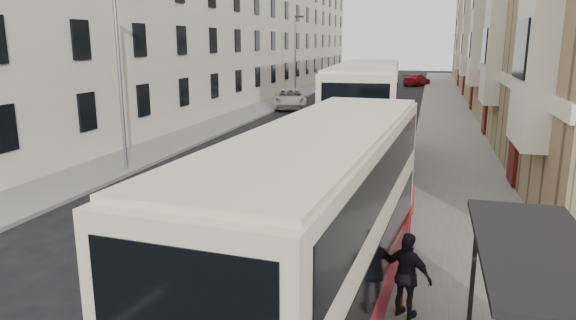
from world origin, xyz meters
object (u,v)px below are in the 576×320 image
(white_van, at_px, (290,99))
(car_red, at_px, (417,80))
(double_decker_front, at_px, (323,230))
(car_silver, at_px, (351,85))
(street_lamp_near, at_px, (120,67))
(pedestrian_far, at_px, (407,276))
(street_lamp_far, at_px, (296,53))
(double_decker_rear, at_px, (365,116))
(bus_shelter, at_px, (548,305))
(car_dark, at_px, (352,78))

(white_van, distance_m, car_red, 28.95)
(double_decker_front, xyz_separation_m, car_silver, (-7.06, 50.15, -1.38))
(street_lamp_near, xyz_separation_m, car_red, (11.13, 50.88, -3.88))
(pedestrian_far, bearing_deg, street_lamp_far, -46.12)
(street_lamp_far, xyz_separation_m, double_decker_rear, (10.16, -26.45, -2.22))
(street_lamp_far, relative_size, double_decker_front, 0.75)
(street_lamp_far, bearing_deg, double_decker_rear, -68.99)
(street_lamp_far, distance_m, pedestrian_far, 41.82)
(bus_shelter, bearing_deg, car_silver, 101.56)
(car_silver, distance_m, car_red, 13.18)
(pedestrian_far, relative_size, car_silver, 0.42)
(street_lamp_far, relative_size, pedestrian_far, 4.38)
(street_lamp_far, bearing_deg, street_lamp_near, -90.00)
(bus_shelter, height_order, white_van, bus_shelter)
(white_van, height_order, car_silver, white_van)
(pedestrian_far, xyz_separation_m, car_silver, (-8.68, 49.47, -0.31))
(street_lamp_near, relative_size, street_lamp_far, 1.00)
(street_lamp_far, height_order, car_dark, street_lamp_far)
(street_lamp_far, distance_m, double_decker_front, 41.93)
(bus_shelter, height_order, street_lamp_near, street_lamp_near)
(double_decker_front, bearing_deg, car_silver, 101.72)
(car_silver, height_order, car_red, car_red)
(double_decker_front, distance_m, pedestrian_far, 2.06)
(street_lamp_near, xyz_separation_m, street_lamp_far, (0.00, 30.00, 0.00))
(street_lamp_far, bearing_deg, pedestrian_far, -72.25)
(street_lamp_far, xyz_separation_m, car_red, (11.13, 20.88, -3.88))
(street_lamp_near, distance_m, white_van, 24.04)
(pedestrian_far, bearing_deg, street_lamp_near, -11.20)
(car_silver, xyz_separation_m, car_red, (7.11, 11.10, 0.00))
(car_dark, bearing_deg, double_decker_rear, -94.23)
(street_lamp_near, bearing_deg, pedestrian_far, -37.33)
(double_decker_front, relative_size, pedestrian_far, 5.82)
(double_decker_rear, distance_m, car_red, 47.37)
(street_lamp_far, xyz_separation_m, double_decker_front, (11.07, -40.36, -2.50))
(car_red, bearing_deg, double_decker_rear, 110.20)
(double_decker_rear, relative_size, car_dark, 2.55)
(street_lamp_near, bearing_deg, car_silver, 84.23)
(double_decker_front, bearing_deg, car_red, 93.66)
(street_lamp_far, xyz_separation_m, pedestrian_far, (12.70, -39.68, -3.57))
(street_lamp_far, height_order, double_decker_rear, street_lamp_far)
(street_lamp_far, relative_size, double_decker_rear, 0.66)
(pedestrian_far, relative_size, car_dark, 0.39)
(double_decker_rear, bearing_deg, pedestrian_far, -82.42)
(white_van, bearing_deg, bus_shelter, -83.91)
(pedestrian_far, height_order, car_silver, pedestrian_far)
(double_decker_front, xyz_separation_m, car_red, (0.05, 61.25, -1.38))
(bus_shelter, height_order, car_dark, bus_shelter)
(double_decker_front, height_order, car_silver, double_decker_front)
(pedestrian_far, height_order, car_red, pedestrian_far)
(street_lamp_near, height_order, double_decker_rear, street_lamp_near)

